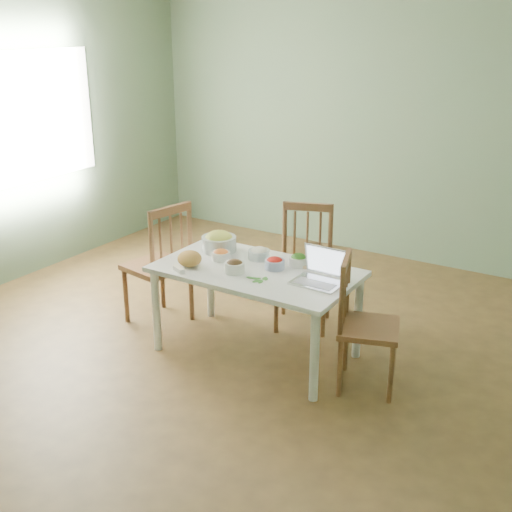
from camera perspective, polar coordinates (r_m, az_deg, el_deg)
The scene contains 19 objects.
floor at distance 5.14m, azimuth -2.05°, elevation -7.48°, with size 5.00×5.00×0.00m, color #46331D.
wall_back at distance 6.85m, azimuth 9.79°, elevation 11.22°, with size 5.00×0.00×2.70m, color #617A5B.
wall_left at distance 6.39m, azimuth -21.42°, elevation 9.50°, with size 0.00×5.00×2.70m, color #617A5B.
window_left at distance 6.54m, azimuth -19.38°, elevation 11.30°, with size 0.04×1.60×1.20m, color white.
dining_table at distance 4.84m, azimuth 0.00°, elevation -4.88°, with size 1.44×0.81×0.68m, color white, non-canonical shape.
chair_far at distance 5.22m, azimuth 4.16°, elevation -1.14°, with size 0.44×0.42×0.99m, color #442615, non-canonical shape.
chair_left at distance 5.34m, azimuth -8.64°, elevation -0.60°, with size 0.45×0.43×1.03m, color #442615, non-canonical shape.
chair_right at distance 4.43m, azimuth 9.88°, elevation -5.92°, with size 0.41×0.39×0.93m, color #442615, non-canonical shape.
bread_boule at distance 4.76m, azimuth -5.81°, elevation -0.22°, with size 0.18×0.18×0.11m, color #C08737.
butter_stick at distance 4.68m, azimuth -6.76°, elevation -1.17°, with size 0.12×0.04×0.03m, color white.
bowl_squash at distance 5.05m, azimuth -3.26°, elevation 1.29°, with size 0.27×0.27×0.15m, color #CAD453, non-canonical shape.
bowl_carrot at distance 4.88m, azimuth -3.08°, elevation 0.12°, with size 0.14×0.14×0.08m, color #C8592C, non-canonical shape.
bowl_onion at distance 4.88m, azimuth 0.27°, elevation 0.25°, with size 0.16×0.16×0.09m, color white, non-canonical shape.
bowl_mushroom at distance 4.62m, azimuth -1.88°, elevation -0.91°, with size 0.14×0.14×0.09m, color #43230E, non-canonical shape.
bowl_redpep at distance 4.70m, azimuth 1.63°, elevation -0.62°, with size 0.14×0.14×0.09m, color red, non-canonical shape.
bowl_broccoli at distance 4.76m, azimuth 3.74°, elevation -0.33°, with size 0.14×0.14×0.09m, color #0A390A, non-canonical shape.
flatbread at distance 4.81m, azimuth 4.60°, elevation -0.60°, with size 0.22×0.22×0.02m, color beige.
basil_bunch at distance 4.52m, azimuth 0.00°, elevation -1.93°, with size 0.18×0.18×0.02m, color #286A2C, non-canonical shape.
laptop at distance 4.42m, azimuth 5.38°, elevation -1.06°, with size 0.33×0.28×0.23m, color silver, non-canonical shape.
Camera 1 is at (2.56, -3.76, 2.40)m, focal length 45.86 mm.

